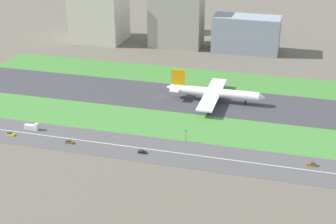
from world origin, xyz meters
TOP-DOWN VIEW (x-y plane):
  - ground_plane at (0.00, 0.00)m, footprint 800.00×800.00m
  - runway at (0.00, 0.00)m, footprint 280.00×46.00m
  - grass_median_north at (0.00, 41.00)m, footprint 280.00×36.00m
  - grass_median_south at (0.00, -41.00)m, footprint 280.00×36.00m
  - highway at (0.00, -73.00)m, footprint 280.00×28.00m
  - highway_centerline at (0.00, -73.00)m, footprint 266.00×0.50m
  - airliner at (34.80, 0.00)m, footprint 65.00×56.00m
  - car_0 at (11.56, -78.00)m, footprint 4.40×1.80m
  - car_2 at (-66.18, -78.00)m, footprint 4.40×1.80m
  - car_3 at (98.04, -68.00)m, footprint 4.40×1.80m
  - truck_0 at (-58.19, -68.00)m, footprint 8.40×2.50m
  - car_1 at (-30.08, -78.00)m, footprint 4.40×1.80m
  - traffic_light at (31.07, -60.01)m, footprint 0.36×0.50m
  - terminal_building at (-90.00, 114.00)m, footprint 43.91×39.19m
  - hangar_building at (-18.96, 114.00)m, footprint 44.67×24.77m
  - office_tower at (41.43, 114.00)m, footprint 55.10×24.03m
  - fuel_tank_west at (-20.48, 159.00)m, footprint 23.08×23.08m
  - fuel_tank_centre at (15.11, 159.00)m, footprint 18.54×18.54m

SIDE VIEW (x-z plane):
  - ground_plane at x=0.00m, z-range 0.00..0.00m
  - runway at x=0.00m, z-range 0.00..0.10m
  - grass_median_north at x=0.00m, z-range 0.00..0.10m
  - grass_median_south at x=0.00m, z-range 0.00..0.10m
  - highway at x=0.00m, z-range 0.00..0.10m
  - highway_centerline at x=0.00m, z-range 0.10..0.11m
  - car_0 at x=11.56m, z-range -0.08..1.92m
  - car_2 at x=-66.18m, z-range -0.08..1.92m
  - car_3 at x=98.04m, z-range -0.08..1.92m
  - car_1 at x=-30.08m, z-range -0.08..1.92m
  - truck_0 at x=-58.19m, z-range -0.33..3.67m
  - traffic_light at x=31.07m, z-range 0.69..7.89m
  - airliner at x=34.80m, z-range -3.62..16.08m
  - fuel_tank_centre at x=15.11m, z-range 0.00..12.64m
  - fuel_tank_west at x=-20.48m, z-range 0.00..14.08m
  - office_tower at x=41.43m, z-range 0.00..29.96m
  - hangar_building at x=-18.96m, z-range 0.00..51.71m
  - terminal_building at x=-90.00m, z-range 0.00..55.70m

